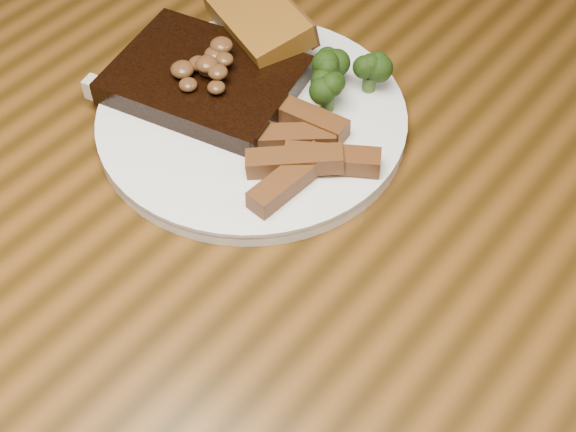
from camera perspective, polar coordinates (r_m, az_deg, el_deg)
name	(u,v)px	position (r m, az deg, el deg)	size (l,w,h in m)	color
dining_table	(296,286)	(0.77, 0.58, -4.97)	(1.60, 0.90, 0.75)	#543210
chair_far	(430,34)	(1.34, 10.09, 12.65)	(0.41, 0.41, 0.87)	black
plate	(252,120)	(0.77, -2.57, 6.81)	(0.30, 0.30, 0.01)	white
steak	(205,80)	(0.79, -5.90, 9.58)	(0.17, 0.13, 0.03)	black
steak_bone	(162,115)	(0.76, -8.96, 7.08)	(0.17, 0.02, 0.02)	#C2B297
mushroom_pile	(210,62)	(0.77, -5.58, 10.86)	(0.06, 0.06, 0.03)	#562F1B
garlic_bread	(259,36)	(0.84, -2.10, 12.68)	(0.12, 0.06, 0.03)	brown
potato_wedges	(302,155)	(0.72, 1.02, 4.36)	(0.11, 0.11, 0.02)	brown
broccoli_cluster	(339,71)	(0.79, 3.66, 10.22)	(0.08, 0.08, 0.04)	#1C330B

